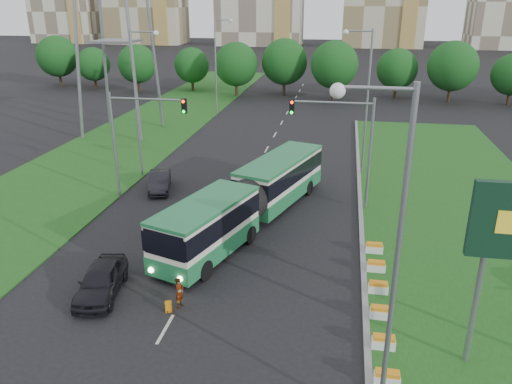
% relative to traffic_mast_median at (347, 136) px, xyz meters
% --- Properties ---
extents(ground, '(360.00, 360.00, 0.00)m').
position_rel_traffic_mast_median_xyz_m(ground, '(-4.78, -10.00, -5.35)').
color(ground, black).
rests_on(ground, ground).
extents(grass_median, '(14.00, 60.00, 0.15)m').
position_rel_traffic_mast_median_xyz_m(grass_median, '(8.22, -2.00, -5.27)').
color(grass_median, '#1C4D16').
rests_on(grass_median, ground).
extents(median_kerb, '(0.30, 60.00, 0.18)m').
position_rel_traffic_mast_median_xyz_m(median_kerb, '(1.27, -2.00, -5.26)').
color(median_kerb, gray).
rests_on(median_kerb, ground).
extents(left_verge, '(12.00, 110.00, 0.10)m').
position_rel_traffic_mast_median_xyz_m(left_verge, '(-22.78, 15.00, -5.30)').
color(left_verge, '#1C4D16').
rests_on(left_verge, ground).
extents(lane_markings, '(0.20, 100.00, 0.01)m').
position_rel_traffic_mast_median_xyz_m(lane_markings, '(-7.78, 10.00, -5.35)').
color(lane_markings, '#B2B4AD').
rests_on(lane_markings, ground).
extents(flower_planters, '(1.10, 11.50, 0.60)m').
position_rel_traffic_mast_median_xyz_m(flower_planters, '(1.92, -12.50, -4.90)').
color(flower_planters, white).
rests_on(flower_planters, grass_median).
extents(traffic_mast_median, '(5.76, 0.32, 8.00)m').
position_rel_traffic_mast_median_xyz_m(traffic_mast_median, '(0.00, 0.00, 0.00)').
color(traffic_mast_median, gray).
rests_on(traffic_mast_median, ground).
extents(traffic_mast_left, '(5.76, 0.32, 8.00)m').
position_rel_traffic_mast_median_xyz_m(traffic_mast_left, '(-15.16, -1.00, 0.00)').
color(traffic_mast_left, gray).
rests_on(traffic_mast_left, ground).
extents(street_lamps, '(36.00, 60.00, 12.00)m').
position_rel_traffic_mast_median_xyz_m(street_lamps, '(-7.78, 0.00, 0.65)').
color(street_lamps, gray).
rests_on(street_lamps, ground).
extents(tree_line, '(120.00, 8.00, 9.00)m').
position_rel_traffic_mast_median_xyz_m(tree_line, '(5.22, 45.00, -0.85)').
color(tree_line, '#124412').
rests_on(tree_line, ground).
extents(articulated_bus, '(2.83, 18.18, 2.99)m').
position_rel_traffic_mast_median_xyz_m(articulated_bus, '(-6.30, -3.98, -3.52)').
color(articulated_bus, silver).
rests_on(articulated_bus, ground).
extents(car_left_near, '(2.64, 4.94, 1.60)m').
position_rel_traffic_mast_median_xyz_m(car_left_near, '(-11.93, -13.77, -4.55)').
color(car_left_near, black).
rests_on(car_left_near, ground).
extents(car_left_far, '(2.74, 4.67, 1.46)m').
position_rel_traffic_mast_median_xyz_m(car_left_far, '(-14.30, 1.08, -4.62)').
color(car_left_far, black).
rests_on(car_left_far, ground).
extents(pedestrian, '(0.48, 0.63, 1.57)m').
position_rel_traffic_mast_median_xyz_m(pedestrian, '(-7.67, -14.14, -4.56)').
color(pedestrian, gray).
rests_on(pedestrian, ground).
extents(shopping_trolley, '(0.31, 0.33, 0.53)m').
position_rel_traffic_mast_median_xyz_m(shopping_trolley, '(-8.08, -14.65, -5.09)').
color(shopping_trolley, orange).
rests_on(shopping_trolley, ground).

